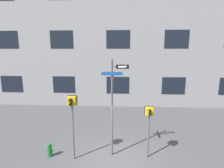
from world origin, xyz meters
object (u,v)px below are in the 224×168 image
at_px(street_sign_pole, 113,101).
at_px(pedestrian_signal_left, 72,110).
at_px(pedestrian_signal_right, 149,118).
at_px(fire_hydrant, 50,150).

relative_size(street_sign_pole, pedestrian_signal_left, 1.52).
distance_m(pedestrian_signal_left, pedestrian_signal_right, 3.45).
bearing_deg(fire_hydrant, pedestrian_signal_left, -5.41).
relative_size(pedestrian_signal_left, fire_hydrant, 4.38).
bearing_deg(street_sign_pole, fire_hydrant, -174.50).
height_order(street_sign_pole, pedestrian_signal_left, street_sign_pole).
bearing_deg(fire_hydrant, pedestrian_signal_right, 2.49).
bearing_deg(pedestrian_signal_right, pedestrian_signal_left, -174.72).
xyz_separation_m(street_sign_pole, pedestrian_signal_right, (1.62, -0.09, -0.75)).
xyz_separation_m(street_sign_pole, fire_hydrant, (-2.99, -0.29, -2.36)).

